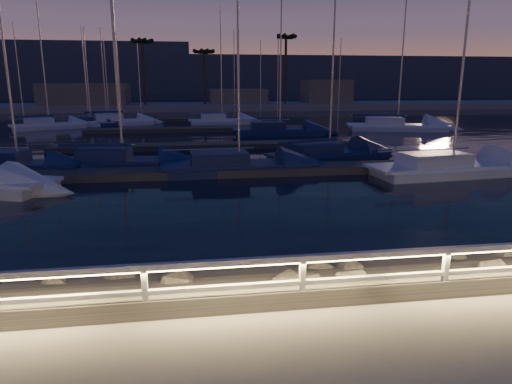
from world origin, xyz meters
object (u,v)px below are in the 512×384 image
sailboat_a (15,165)px  sailboat_d (448,167)px  sailboat_c (235,165)px  sailboat_m (117,121)px  guard_rail (248,272)px  sailboat_k (220,120)px  sailboat_n (47,125)px  sailboat_f (119,161)px  sailboat_g (277,130)px  sailboat_l (394,126)px  sailboat_i (90,123)px  sailboat_h (326,153)px

sailboat_a → sailboat_d: size_ratio=0.78×
sailboat_a → sailboat_c: (11.93, -2.02, -0.00)m
sailboat_d → sailboat_m: size_ratio=1.15×
guard_rail → sailboat_d: bearing=48.3°
sailboat_k → sailboat_c: bearing=-94.0°
sailboat_d → sailboat_n: size_ratio=1.21×
sailboat_f → sailboat_g: (12.17, 15.18, 0.01)m
guard_rail → sailboat_n: size_ratio=3.40×
sailboat_l → sailboat_n: 35.98m
sailboat_c → sailboat_k: (1.32, 29.42, -0.02)m
sailboat_f → sailboat_i: (-6.78, 26.33, -0.04)m
sailboat_k → guard_rail: bearing=-94.9°
sailboat_h → sailboat_k: bearing=82.4°
sailboat_h → sailboat_l: (12.15, 16.25, 0.05)m
sailboat_i → sailboat_h: bearing=-61.8°
sailboat_d → sailboat_g: size_ratio=1.07×
sailboat_a → sailboat_n: (-5.07, 24.29, -0.01)m
sailboat_h → sailboat_k: (-4.90, 25.95, 0.00)m
sailboat_g → sailboat_k: sailboat_g is taller
sailboat_h → sailboat_l: sailboat_l is taller
sailboat_a → sailboat_c: size_ratio=0.86×
sailboat_l → sailboat_k: bearing=165.3°
sailboat_h → sailboat_m: size_ratio=1.03×
sailboat_d → sailboat_i: 39.21m
sailboat_c → sailboat_l: size_ratio=0.84×
sailboat_i → sailboat_m: 2.94m
guard_rail → sailboat_c: sailboat_c is taller
sailboat_f → sailboat_n: size_ratio=1.03×
sailboat_a → sailboat_k: sailboat_k is taller
sailboat_a → sailboat_d: 23.57m
sailboat_h → sailboat_k: size_ratio=1.07×
sailboat_n → sailboat_k: bearing=-13.1°
sailboat_d → sailboat_f: bearing=160.6°
sailboat_c → sailboat_a: bearing=167.3°
sailboat_c → sailboat_d: sailboat_d is taller
sailboat_d → sailboat_h: (-5.05, 5.56, -0.03)m
guard_rail → sailboat_f: sailboat_f is taller
sailboat_a → sailboat_d: sailboat_d is taller
sailboat_m → sailboat_c: bearing=-85.3°
sailboat_a → sailboat_i: bearing=104.4°
sailboat_l → sailboat_d: bearing=-93.1°
sailboat_d → sailboat_k: size_ratio=1.19×
sailboat_f → sailboat_g: size_ratio=0.91×
sailboat_a → sailboat_g: size_ratio=0.83×
sailboat_f → sailboat_i: bearing=109.6°
sailboat_m → sailboat_n: 7.32m
sailboat_g → sailboat_f: bearing=-124.8°
sailboat_a → guard_rail: bearing=-48.6°
sailboat_f → sailboat_l: bearing=40.4°
sailboat_g → sailboat_h: bearing=-84.2°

